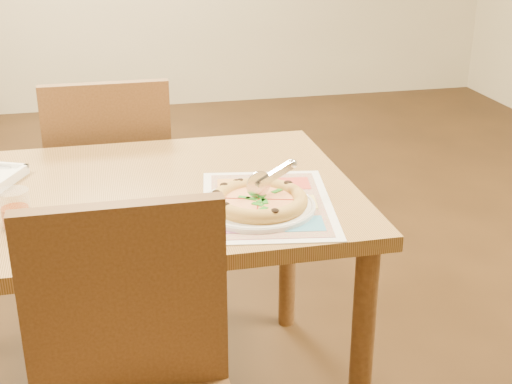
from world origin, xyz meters
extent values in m
cube|color=#A27741|center=(0.00, 0.00, 0.70)|extent=(1.30, 0.85, 0.04)
cylinder|color=brown|center=(0.59, -0.36, 0.34)|extent=(0.06, 0.06, 0.68)
cylinder|color=brown|center=(0.59, 0.36, 0.34)|extent=(0.06, 0.06, 0.68)
cube|color=brown|center=(0.00, -0.51, 0.68)|extent=(0.42, 0.04, 0.45)
cube|color=brown|center=(0.00, 0.70, 0.45)|extent=(0.42, 0.42, 0.04)
cube|color=brown|center=(0.00, 0.51, 0.68)|extent=(0.42, 0.04, 0.45)
cylinder|color=white|center=(0.35, -0.20, 0.73)|extent=(0.39, 0.39, 0.02)
cylinder|color=gold|center=(0.35, -0.21, 0.74)|extent=(0.24, 0.24, 0.01)
cylinder|color=#FADD88|center=(0.35, -0.21, 0.75)|extent=(0.20, 0.20, 0.01)
torus|color=gold|center=(0.35, -0.21, 0.75)|extent=(0.25, 0.25, 0.04)
cylinder|color=silver|center=(0.36, -0.20, 0.79)|extent=(0.07, 0.03, 0.07)
cube|color=silver|center=(0.40, -0.18, 0.81)|extent=(0.11, 0.05, 0.06)
cylinder|color=maroon|center=(-0.24, -0.17, 0.75)|extent=(0.06, 0.06, 0.05)
cylinder|color=white|center=(-0.24, -0.17, 0.77)|extent=(0.07, 0.07, 0.09)
cube|color=white|center=(0.38, -0.17, 0.72)|extent=(0.40, 0.51, 0.00)
camera|label=1|loc=(-0.02, -1.81, 1.45)|focal=50.00mm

